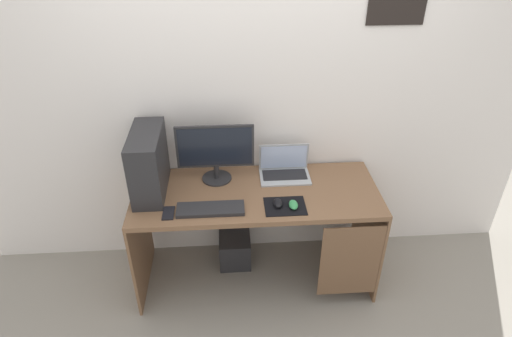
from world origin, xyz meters
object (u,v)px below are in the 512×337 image
at_px(pc_tower, 148,163).
at_px(monitor, 215,152).
at_px(laptop, 284,170).
at_px(keyboard, 211,209).
at_px(cell_phone, 168,213).
at_px(mouse_left, 278,203).
at_px(mouse_right, 293,205).
at_px(subwoofer, 235,250).

height_order(pc_tower, monitor, pc_tower).
height_order(pc_tower, laptop, pc_tower).
bearing_deg(monitor, pc_tower, -166.94).
xyz_separation_m(keyboard, cell_phone, (-0.26, -0.01, -0.01)).
bearing_deg(cell_phone, laptop, 26.80).
bearing_deg(laptop, mouse_left, -103.54).
relative_size(pc_tower, mouse_right, 4.92).
bearing_deg(cell_phone, subwoofer, 40.84).
distance_m(mouse_right, cell_phone, 0.77).
relative_size(pc_tower, subwoofer, 2.01).
xyz_separation_m(keyboard, mouse_left, (0.42, 0.02, 0.01)).
xyz_separation_m(keyboard, subwoofer, (0.14, 0.33, -0.66)).
bearing_deg(keyboard, laptop, 36.26).
bearing_deg(pc_tower, cell_phone, -63.70).
xyz_separation_m(pc_tower, mouse_left, (0.81, -0.23, -0.19)).
height_order(cell_phone, subwoofer, cell_phone).
height_order(mouse_left, mouse_right, same).
relative_size(mouse_right, subwoofer, 0.41).
bearing_deg(mouse_left, laptop, 76.46).
bearing_deg(mouse_right, keyboard, 179.45).
xyz_separation_m(monitor, mouse_right, (0.48, -0.35, -0.20)).
distance_m(monitor, keyboard, 0.41).
xyz_separation_m(mouse_right, subwoofer, (-0.37, 0.34, -0.67)).
relative_size(monitor, cell_phone, 3.95).
bearing_deg(pc_tower, laptop, 7.73).
bearing_deg(pc_tower, monitor, 13.06).
relative_size(mouse_right, cell_phone, 0.74).
height_order(monitor, mouse_left, monitor).
xyz_separation_m(laptop, mouse_right, (0.01, -0.38, -0.02)).
bearing_deg(monitor, mouse_right, -36.40).
relative_size(monitor, laptop, 1.49).
bearing_deg(mouse_left, subwoofer, 131.50).
distance_m(monitor, cell_phone, 0.51).
xyz_separation_m(pc_tower, cell_phone, (0.13, -0.26, -0.21)).
height_order(monitor, laptop, monitor).
height_order(mouse_left, cell_phone, mouse_left).
bearing_deg(mouse_right, cell_phone, -179.30).
relative_size(monitor, mouse_left, 5.34).
distance_m(mouse_left, cell_phone, 0.68).
distance_m(pc_tower, keyboard, 0.50).
bearing_deg(pc_tower, subwoofer, 8.88).
xyz_separation_m(mouse_left, cell_phone, (-0.68, -0.03, -0.02)).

